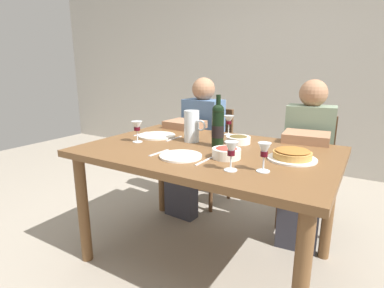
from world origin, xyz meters
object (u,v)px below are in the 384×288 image
dining_table (207,163)px  wine_glass_spare (137,127)px  olive_bowl (238,139)px  water_pitcher (192,128)px  dinner_plate_left_setting (181,156)px  baked_tart (292,155)px  diner_left (196,141)px  diner_right (306,156)px  wine_glass_left_diner (229,121)px  chair_left (210,149)px  wine_bottle (218,125)px  chair_right (308,163)px  salad_bowl (226,152)px  dinner_plate_right_setting (157,136)px  wine_glass_centre (231,150)px  wine_glass_right_diner (264,152)px

dining_table → wine_glass_spare: (-0.48, -0.09, 0.19)m
dining_table → olive_bowl: (0.11, 0.22, 0.12)m
water_pitcher → dinner_plate_left_setting: water_pitcher is taller
dining_table → baked_tart: 0.51m
diner_left → diner_right: size_ratio=1.00×
baked_tart → wine_glass_left_diner: 0.68m
chair_left → diner_right: bearing=170.2°
wine_bottle → diner_left: size_ratio=0.28×
chair_right → diner_right: size_ratio=0.75×
salad_bowl → dinner_plate_right_setting: size_ratio=0.59×
dining_table → olive_bowl: 0.28m
dinner_plate_left_setting → chair_right: 1.26m
wine_bottle → dinner_plate_right_setting: (-0.50, 0.03, -0.13)m
salad_bowl → wine_glass_left_diner: (-0.24, 0.55, 0.07)m
baked_tart → diner_left: diner_left is taller
wine_glass_centre → diner_right: (0.17, 0.96, -0.24)m
wine_glass_right_diner → wine_glass_centre: (-0.14, -0.07, 0.00)m
wine_glass_right_diner → olive_bowl: bearing=124.8°
wine_glass_spare → dinner_plate_left_setting: (0.44, -0.14, -0.09)m
water_pitcher → wine_glass_centre: (0.46, -0.41, 0.01)m
wine_glass_centre → chair_right: (0.15, 1.20, -0.36)m
dining_table → chair_left: 1.00m
wine_glass_left_diner → chair_left: 0.70m
baked_tart → salad_bowl: 0.35m
olive_bowl → dinner_plate_right_setting: bearing=-168.5°
wine_glass_spare → chair_left: 1.04m
wine_bottle → diner_right: bearing=53.6°
dining_table → wine_bottle: bearing=69.2°
water_pitcher → baked_tart: bearing=-6.4°
dinner_plate_left_setting → salad_bowl: bearing=27.3°
olive_bowl → wine_glass_left_diner: bearing=128.8°
wine_bottle → chair_right: (0.41, 0.82, -0.40)m
wine_glass_left_diner → wine_glass_right_diner: size_ratio=1.02×
dining_table → salad_bowl: size_ratio=9.54×
baked_tart → salad_bowl: salad_bowl is taller
dining_table → wine_glass_left_diner: 0.47m
wine_glass_centre → dinner_plate_right_setting: (-0.76, 0.41, -0.09)m
wine_glass_spare → diner_right: diner_right is taller
wine_glass_left_diner → salad_bowl: bearing=-66.6°
dinner_plate_right_setting → diner_right: bearing=30.8°
olive_bowl → chair_right: size_ratio=0.18×
diner_left → wine_glass_left_diner: bearing=155.3°
dining_table → dinner_plate_right_setting: (-0.47, 0.11, 0.10)m
dinner_plate_left_setting → wine_glass_right_diner: bearing=0.4°
diner_left → diner_right: bearing=-175.1°
water_pitcher → olive_bowl: bearing=22.6°
dining_table → dinner_plate_left_setting: (-0.04, -0.24, 0.10)m
chair_right → dining_table: bearing=58.1°
water_pitcher → dinner_plate_right_setting: (-0.29, 0.00, -0.09)m
salad_bowl → diner_right: 0.85m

